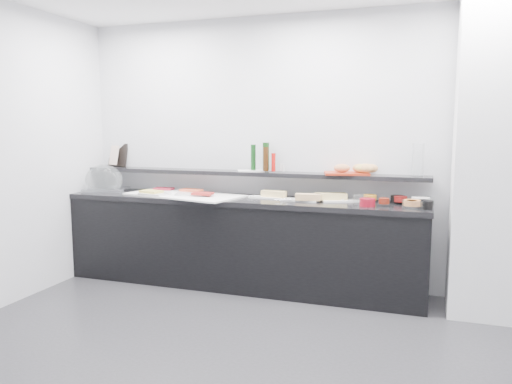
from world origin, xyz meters
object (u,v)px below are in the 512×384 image
(sandwich_plate_mid, at_px, (300,200))
(cloche_base, at_px, (106,190))
(carafe, at_px, (418,160))
(framed_print, at_px, (118,155))
(condiment_tray, at_px, (251,171))
(bread_tray, at_px, (346,173))

(sandwich_plate_mid, bearing_deg, cloche_base, -178.19)
(sandwich_plate_mid, distance_m, carafe, 1.14)
(framed_print, height_order, condiment_tray, framed_print)
(framed_print, xyz_separation_m, condiment_tray, (1.65, -0.11, -0.12))
(cloche_base, distance_m, bread_tray, 2.59)
(condiment_tray, distance_m, bread_tray, 0.97)
(condiment_tray, bearing_deg, cloche_base, 163.87)
(sandwich_plate_mid, height_order, condiment_tray, condiment_tray)
(sandwich_plate_mid, height_order, carafe, carafe)
(carafe, bearing_deg, cloche_base, -176.54)
(condiment_tray, bearing_deg, sandwich_plate_mid, -41.79)
(cloche_base, xyz_separation_m, bread_tray, (2.57, 0.19, 0.24))
(bread_tray, bearing_deg, sandwich_plate_mid, -170.68)
(cloche_base, xyz_separation_m, carafe, (3.21, 0.19, 0.38))
(cloche_base, distance_m, framed_print, 0.48)
(carafe, bearing_deg, framed_print, 177.86)
(condiment_tray, xyz_separation_m, carafe, (1.61, -0.01, 0.14))
(sandwich_plate_mid, relative_size, carafe, 1.17)
(cloche_base, distance_m, carafe, 3.24)
(framed_print, distance_m, carafe, 3.26)
(cloche_base, bearing_deg, bread_tray, -15.44)
(cloche_base, relative_size, carafe, 1.51)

